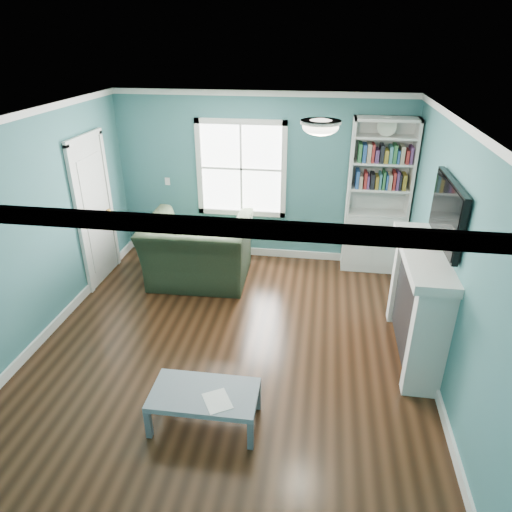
# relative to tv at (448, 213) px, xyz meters

# --- Properties ---
(floor) EXTENTS (5.00, 5.00, 0.00)m
(floor) POSITION_rel_tv_xyz_m (-2.20, -0.20, -1.72)
(floor) COLOR black
(floor) RESTS_ON ground
(room_walls) EXTENTS (5.00, 5.00, 5.00)m
(room_walls) POSITION_rel_tv_xyz_m (-2.20, -0.20, -0.14)
(room_walls) COLOR #3A7575
(room_walls) RESTS_ON ground
(trim) EXTENTS (4.50, 5.00, 2.60)m
(trim) POSITION_rel_tv_xyz_m (-2.20, -0.20, -0.49)
(trim) COLOR white
(trim) RESTS_ON ground
(window) EXTENTS (1.40, 0.06, 1.50)m
(window) POSITION_rel_tv_xyz_m (-2.50, 2.29, -0.27)
(window) COLOR white
(window) RESTS_ON room_walls
(bookshelf) EXTENTS (0.90, 0.35, 2.31)m
(bookshelf) POSITION_rel_tv_xyz_m (-0.43, 2.10, -0.80)
(bookshelf) COLOR silver
(bookshelf) RESTS_ON ground
(fireplace) EXTENTS (0.44, 1.58, 1.30)m
(fireplace) POSITION_rel_tv_xyz_m (-0.12, 0.00, -1.09)
(fireplace) COLOR black
(fireplace) RESTS_ON ground
(tv) EXTENTS (0.06, 1.10, 0.65)m
(tv) POSITION_rel_tv_xyz_m (0.00, 0.00, 0.00)
(tv) COLOR black
(tv) RESTS_ON fireplace
(door) EXTENTS (0.12, 0.98, 2.17)m
(door) POSITION_rel_tv_xyz_m (-4.42, 1.20, -0.65)
(door) COLOR silver
(door) RESTS_ON ground
(ceiling_fixture) EXTENTS (0.38, 0.38, 0.15)m
(ceiling_fixture) POSITION_rel_tv_xyz_m (-1.30, -0.10, 0.82)
(ceiling_fixture) COLOR white
(ceiling_fixture) RESTS_ON room_walls
(light_switch) EXTENTS (0.08, 0.01, 0.12)m
(light_switch) POSITION_rel_tv_xyz_m (-3.70, 2.28, -0.52)
(light_switch) COLOR white
(light_switch) RESTS_ON room_walls
(recliner) EXTENTS (1.49, 1.00, 1.28)m
(recliner) POSITION_rel_tv_xyz_m (-2.97, 1.30, -1.09)
(recliner) COLOR black
(recliner) RESTS_ON ground
(coffee_table) EXTENTS (0.99, 0.55, 0.36)m
(coffee_table) POSITION_rel_tv_xyz_m (-2.20, -1.39, -1.41)
(coffee_table) COLOR #545B65
(coffee_table) RESTS_ON ground
(paper_sheet) EXTENTS (0.33, 0.35, 0.00)m
(paper_sheet) POSITION_rel_tv_xyz_m (-2.05, -1.48, -1.36)
(paper_sheet) COLOR white
(paper_sheet) RESTS_ON coffee_table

